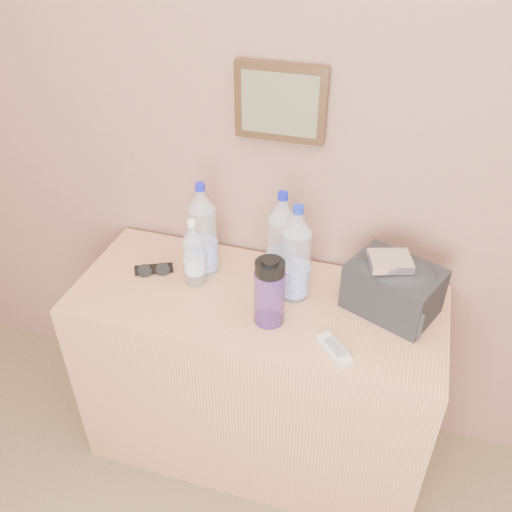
{
  "coord_description": "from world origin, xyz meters",
  "views": [
    {
      "loc": [
        0.12,
        0.35,
        2.01
      ],
      "look_at": [
        -0.3,
        1.71,
        0.98
      ],
      "focal_mm": 38.0,
      "sensor_mm": 36.0,
      "label": 1
    }
  ],
  "objects_px": {
    "pet_large_d": "(296,258)",
    "sunglasses": "(154,269)",
    "ac_remote": "(334,350)",
    "toiletry_bag": "(394,286)",
    "nalgene_bottle": "(270,291)",
    "pet_large_c": "(281,244)",
    "foil_packet": "(390,261)",
    "pet_small": "(194,256)",
    "pet_large_b": "(203,233)",
    "dresser": "(256,377)"
  },
  "relations": [
    {
      "from": "pet_large_b",
      "to": "sunglasses",
      "type": "distance_m",
      "value": 0.23
    },
    {
      "from": "dresser",
      "to": "nalgene_bottle",
      "type": "distance_m",
      "value": 0.53
    },
    {
      "from": "sunglasses",
      "to": "toiletry_bag",
      "type": "xyz_separation_m",
      "value": [
        0.84,
        0.05,
        0.08
      ]
    },
    {
      "from": "sunglasses",
      "to": "ac_remote",
      "type": "xyz_separation_m",
      "value": [
        0.7,
        -0.2,
        -0.01
      ]
    },
    {
      "from": "pet_large_c",
      "to": "sunglasses",
      "type": "xyz_separation_m",
      "value": [
        -0.45,
        -0.1,
        -0.14
      ]
    },
    {
      "from": "pet_large_d",
      "to": "dresser",
      "type": "bearing_deg",
      "value": -154.73
    },
    {
      "from": "dresser",
      "to": "pet_large_b",
      "type": "height_order",
      "value": "pet_large_b"
    },
    {
      "from": "pet_small",
      "to": "toiletry_bag",
      "type": "distance_m",
      "value": 0.68
    },
    {
      "from": "pet_large_b",
      "to": "foil_packet",
      "type": "distance_m",
      "value": 0.65
    },
    {
      "from": "nalgene_bottle",
      "to": "toiletry_bag",
      "type": "relative_size",
      "value": 0.87
    },
    {
      "from": "sunglasses",
      "to": "ac_remote",
      "type": "height_order",
      "value": "sunglasses"
    },
    {
      "from": "nalgene_bottle",
      "to": "pet_small",
      "type": "bearing_deg",
      "value": 158.66
    },
    {
      "from": "dresser",
      "to": "pet_large_c",
      "type": "distance_m",
      "value": 0.57
    },
    {
      "from": "nalgene_bottle",
      "to": "ac_remote",
      "type": "height_order",
      "value": "nalgene_bottle"
    },
    {
      "from": "toiletry_bag",
      "to": "pet_large_c",
      "type": "bearing_deg",
      "value": -162.88
    },
    {
      "from": "pet_large_d",
      "to": "sunglasses",
      "type": "bearing_deg",
      "value": -176.53
    },
    {
      "from": "ac_remote",
      "to": "foil_packet",
      "type": "bearing_deg",
      "value": 109.52
    },
    {
      "from": "nalgene_bottle",
      "to": "dresser",
      "type": "bearing_deg",
      "value": 127.91
    },
    {
      "from": "dresser",
      "to": "pet_large_d",
      "type": "bearing_deg",
      "value": 25.27
    },
    {
      "from": "pet_large_b",
      "to": "ac_remote",
      "type": "relative_size",
      "value": 2.55
    },
    {
      "from": "nalgene_bottle",
      "to": "pet_large_c",
      "type": "bearing_deg",
      "value": 95.12
    },
    {
      "from": "ac_remote",
      "to": "toiletry_bag",
      "type": "distance_m",
      "value": 0.3
    },
    {
      "from": "pet_large_b",
      "to": "pet_small",
      "type": "xyz_separation_m",
      "value": [
        -0.01,
        -0.08,
        -0.05
      ]
    },
    {
      "from": "dresser",
      "to": "pet_large_c",
      "type": "bearing_deg",
      "value": 66.3
    },
    {
      "from": "dresser",
      "to": "foil_packet",
      "type": "bearing_deg",
      "value": 8.34
    },
    {
      "from": "pet_large_c",
      "to": "nalgene_bottle",
      "type": "relative_size",
      "value": 1.46
    },
    {
      "from": "foil_packet",
      "to": "dresser",
      "type": "bearing_deg",
      "value": -171.66
    },
    {
      "from": "dresser",
      "to": "sunglasses",
      "type": "height_order",
      "value": "sunglasses"
    },
    {
      "from": "pet_large_c",
      "to": "nalgene_bottle",
      "type": "bearing_deg",
      "value": -84.88
    },
    {
      "from": "pet_large_d",
      "to": "pet_small",
      "type": "height_order",
      "value": "pet_large_d"
    },
    {
      "from": "ac_remote",
      "to": "nalgene_bottle",
      "type": "bearing_deg",
      "value": -153.46
    },
    {
      "from": "pet_large_d",
      "to": "sunglasses",
      "type": "distance_m",
      "value": 0.54
    },
    {
      "from": "dresser",
      "to": "pet_large_c",
      "type": "xyz_separation_m",
      "value": [
        0.05,
        0.12,
        0.56
      ]
    },
    {
      "from": "pet_small",
      "to": "nalgene_bottle",
      "type": "bearing_deg",
      "value": -21.34
    },
    {
      "from": "pet_large_c",
      "to": "foil_packet",
      "type": "bearing_deg",
      "value": -9.21
    },
    {
      "from": "foil_packet",
      "to": "pet_small",
      "type": "bearing_deg",
      "value": -176.93
    },
    {
      "from": "pet_small",
      "to": "ac_remote",
      "type": "height_order",
      "value": "pet_small"
    },
    {
      "from": "sunglasses",
      "to": "ac_remote",
      "type": "distance_m",
      "value": 0.73
    },
    {
      "from": "pet_large_b",
      "to": "pet_large_c",
      "type": "bearing_deg",
      "value": 3.59
    },
    {
      "from": "nalgene_bottle",
      "to": "sunglasses",
      "type": "height_order",
      "value": "nalgene_bottle"
    },
    {
      "from": "pet_large_b",
      "to": "dresser",
      "type": "bearing_deg",
      "value": -24.5
    },
    {
      "from": "pet_large_d",
      "to": "sunglasses",
      "type": "relative_size",
      "value": 2.57
    },
    {
      "from": "pet_small",
      "to": "sunglasses",
      "type": "xyz_separation_m",
      "value": [
        -0.16,
        -0.0,
        -0.09
      ]
    },
    {
      "from": "sunglasses",
      "to": "toiletry_bag",
      "type": "distance_m",
      "value": 0.85
    },
    {
      "from": "ac_remote",
      "to": "pet_large_b",
      "type": "bearing_deg",
      "value": -161.74
    },
    {
      "from": "nalgene_bottle",
      "to": "toiletry_bag",
      "type": "distance_m",
      "value": 0.41
    },
    {
      "from": "pet_large_d",
      "to": "toiletry_bag",
      "type": "xyz_separation_m",
      "value": [
        0.32,
        0.02,
        -0.06
      ]
    },
    {
      "from": "pet_small",
      "to": "pet_large_d",
      "type": "bearing_deg",
      "value": 4.86
    },
    {
      "from": "toiletry_bag",
      "to": "foil_packet",
      "type": "height_order",
      "value": "foil_packet"
    },
    {
      "from": "pet_small",
      "to": "foil_packet",
      "type": "bearing_deg",
      "value": 3.07
    }
  ]
}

